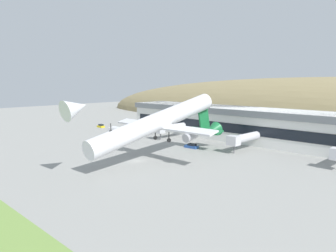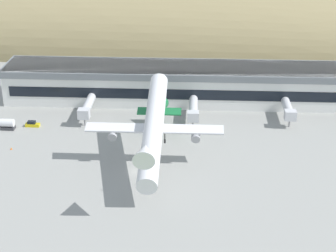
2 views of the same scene
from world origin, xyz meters
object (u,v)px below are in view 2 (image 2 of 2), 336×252
object	(u,v)px
terminal_building	(189,82)
traffic_cone_0	(11,148)
service_car_2	(144,129)
cargo_airplane	(154,127)
jetway_2	(288,110)
service_car_1	(32,124)
fuel_truck	(5,124)
jetway_0	(87,107)
jetway_1	(193,109)

from	to	relation	value
terminal_building	traffic_cone_0	distance (m)	60.80
terminal_building	service_car_2	bearing A→B (deg)	-117.37
cargo_airplane	jetway_2	bearing A→B (deg)	36.23
jetway_2	cargo_airplane	world-z (taller)	cargo_airplane
jetway_2	service_car_1	bearing A→B (deg)	-174.53
terminal_building	cargo_airplane	distance (m)	43.95
jetway_2	traffic_cone_0	size ratio (longest dim) A/B	21.92
jetway_2	service_car_1	size ratio (longest dim) A/B	3.01
fuel_truck	jetway_0	bearing A→B (deg)	20.36
jetway_1	traffic_cone_0	size ratio (longest dim) A/B	26.00
service_car_2	jetway_1	bearing A→B (deg)	28.51
jetway_0	fuel_truck	distance (m)	24.52
jetway_2	service_car_1	world-z (taller)	jetway_2
jetway_1	jetway_2	world-z (taller)	same
service_car_1	traffic_cone_0	world-z (taller)	service_car_1
terminal_building	traffic_cone_0	size ratio (longest dim) A/B	205.72
terminal_building	cargo_airplane	world-z (taller)	cargo_airplane
jetway_0	traffic_cone_0	distance (m)	27.46
cargo_airplane	traffic_cone_0	xyz separation A→B (m)	(-39.53, 5.68, -10.13)
traffic_cone_0	jetway_1	bearing A→B (deg)	23.09
jetway_2	terminal_building	bearing A→B (deg)	153.35
service_car_1	service_car_2	size ratio (longest dim) A/B	0.90
service_car_1	fuel_truck	distance (m)	7.89
jetway_0	service_car_2	size ratio (longest dim) A/B	3.15
jetway_0	service_car_2	world-z (taller)	jetway_0
terminal_building	service_car_2	xyz separation A→B (m)	(-12.48, -24.11, -6.09)
service_car_2	traffic_cone_0	world-z (taller)	service_car_2
jetway_2	service_car_2	world-z (taller)	jetway_2
jetway_1	service_car_1	world-z (taller)	jetway_1
terminal_building	jetway_0	xyz separation A→B (m)	(-30.39, -16.23, -2.72)
cargo_airplane	service_car_2	bearing A→B (deg)	103.34
terminal_building	service_car_1	bearing A→B (deg)	-153.94
jetway_1	cargo_airplane	distance (m)	29.11
jetway_0	jetway_1	world-z (taller)	same
terminal_building	service_car_2	size ratio (longest dim) A/B	25.37
jetway_2	jetway_0	bearing A→B (deg)	-178.95
jetway_0	jetway_1	size ratio (longest dim) A/B	0.98
service_car_1	service_car_2	distance (m)	33.34
jetway_2	fuel_truck	xyz separation A→B (m)	(-83.40, -9.60, -2.48)
service_car_1	cargo_airplane	bearing A→B (deg)	-28.68
jetway_0	traffic_cone_0	size ratio (longest dim) A/B	25.51
service_car_1	service_car_2	bearing A→B (deg)	-2.96
cargo_airplane	service_car_1	xyz separation A→B (m)	(-37.79, 20.67, -9.71)
jetway_1	jetway_2	bearing A→B (deg)	2.53
fuel_truck	traffic_cone_0	size ratio (longest dim) A/B	10.50
cargo_airplane	fuel_truck	size ratio (longest dim) A/B	8.98
traffic_cone_0	fuel_truck	bearing A→B (deg)	114.44
cargo_airplane	fuel_truck	world-z (taller)	cargo_airplane
fuel_truck	cargo_airplane	bearing A→B (deg)	-22.05
service_car_1	traffic_cone_0	distance (m)	15.10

